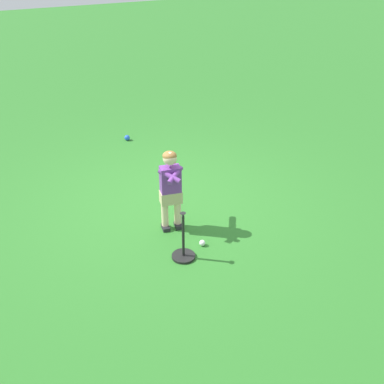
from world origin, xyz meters
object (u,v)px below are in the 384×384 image
Objects in this scene: batting_tee at (183,250)px; play_ball_behind_batter at (127,138)px; play_ball_far_left at (202,243)px; child_batter at (171,183)px.

play_ball_behind_batter is at bearing 169.95° from batting_tee.
batting_tee is at bearing -10.05° from play_ball_behind_batter.
child_batter is at bearing -163.53° from play_ball_far_left.
play_ball_far_left is at bearing -5.35° from play_ball_behind_batter.
child_batter is 10.77× the size of play_ball_behind_batter.
play_ball_behind_batter is at bearing 174.65° from play_ball_far_left.
batting_tee is (3.58, -0.64, 0.05)m from play_ball_behind_batter.
batting_tee reaches higher than play_ball_behind_batter.
play_ball_far_left is 0.12× the size of batting_tee.
play_ball_far_left is at bearing 107.98° from batting_tee.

